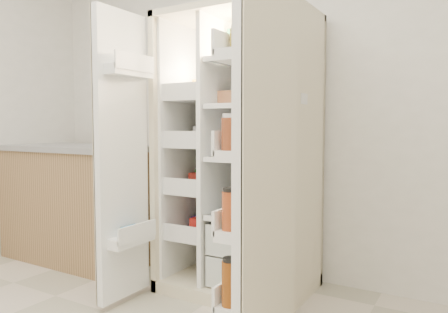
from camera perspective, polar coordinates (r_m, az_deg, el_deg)
The scene contains 5 objects.
wall_back at distance 3.15m, azimuth 4.76°, elevation 8.99°, with size 4.00×0.02×2.70m, color white.
refrigerator at distance 2.82m, azimuth 2.83°, elevation -2.79°, with size 0.92×0.70×1.80m.
freezer_door at distance 2.62m, azimuth -13.50°, elevation -0.13°, with size 0.15×0.40×1.72m.
fridge_door at distance 1.98m, azimuth 5.31°, elevation -1.85°, with size 0.17×0.58×1.72m.
kitchen_counter at distance 3.66m, azimuth -18.63°, elevation -5.79°, with size 1.28×0.68×0.93m.
Camera 1 is at (1.38, -0.82, 1.08)m, focal length 34.00 mm.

